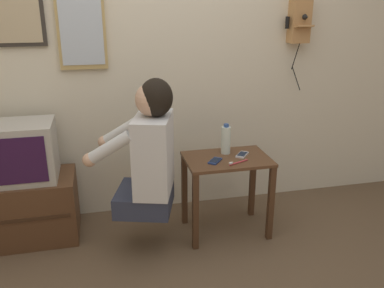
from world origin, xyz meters
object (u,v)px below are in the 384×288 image
object	(u,v)px
person	(149,151)
water_bottle	(226,140)
wall_phone_antique	(300,19)
cell_phone_held	(215,161)
toothbrush	(237,162)
wall_mirror	(81,22)
cell_phone_spare	(242,155)
framed_picture	(16,17)
television	(20,152)

from	to	relation	value
person	water_bottle	distance (m)	0.61
water_bottle	wall_phone_antique	bearing A→B (deg)	27.07
cell_phone_held	toothbrush	size ratio (longest dim) A/B	0.87
wall_mirror	water_bottle	world-z (taller)	wall_mirror
wall_phone_antique	cell_phone_held	xyz separation A→B (m)	(-0.80, -0.49, -0.91)
person	cell_phone_spare	xyz separation A→B (m)	(0.68, 0.12, -0.13)
water_bottle	person	bearing A→B (deg)	-161.27
person	cell_phone_held	bearing A→B (deg)	-66.59
framed_picture	water_bottle	distance (m)	1.66
cell_phone_held	framed_picture	bearing A→B (deg)	-164.39
television	cell_phone_held	world-z (taller)	television
wall_mirror	cell_phone_spare	size ratio (longest dim) A/B	4.83
wall_phone_antique	cell_phone_held	bearing A→B (deg)	-148.51
toothbrush	framed_picture	bearing A→B (deg)	43.91
cell_phone_spare	wall_mirror	bearing A→B (deg)	-165.08
person	water_bottle	bearing A→B (deg)	-54.47
television	toothbrush	xyz separation A→B (m)	(1.44, -0.35, -0.07)
cell_phone_held	water_bottle	world-z (taller)	water_bottle
cell_phone_held	cell_phone_spare	xyz separation A→B (m)	(0.22, 0.07, 0.00)
cell_phone_spare	framed_picture	bearing A→B (deg)	-158.96
framed_picture	water_bottle	world-z (taller)	framed_picture
toothbrush	cell_phone_spare	bearing A→B (deg)	-54.88
wall_mirror	person	bearing A→B (deg)	-57.36
wall_phone_antique	water_bottle	world-z (taller)	wall_phone_antique
wall_phone_antique	framed_picture	world-z (taller)	framed_picture
wall_phone_antique	wall_mirror	bearing A→B (deg)	178.55
television	cell_phone_spare	bearing A→B (deg)	-7.95
television	cell_phone_held	size ratio (longest dim) A/B	3.51
cell_phone_held	toothbrush	world-z (taller)	toothbrush
wall_phone_antique	toothbrush	world-z (taller)	wall_phone_antique
person	toothbrush	size ratio (longest dim) A/B	5.74
water_bottle	toothbrush	distance (m)	0.23
framed_picture	cell_phone_spare	bearing A→B (deg)	-17.43
wall_phone_antique	toothbrush	xyz separation A→B (m)	(-0.66, -0.56, -0.91)
wall_mirror	wall_phone_antique	bearing A→B (deg)	-1.45
framed_picture	water_bottle	xyz separation A→B (m)	(1.38, -0.39, -0.84)
framed_picture	cell_phone_spare	world-z (taller)	framed_picture
cell_phone_held	cell_phone_spare	size ratio (longest dim) A/B	1.00
television	person	bearing A→B (deg)	-21.79
person	wall_phone_antique	xyz separation A→B (m)	(1.26, 0.55, 0.78)
television	water_bottle	bearing A→B (deg)	-5.69
cell_phone_spare	television	bearing A→B (deg)	-149.48
wall_mirror	toothbrush	world-z (taller)	wall_mirror
wall_phone_antique	wall_mirror	world-z (taller)	wall_mirror
wall_phone_antique	wall_mirror	distance (m)	1.64
person	wall_mirror	bearing A→B (deg)	49.44
television	cell_phone_spare	size ratio (longest dim) A/B	3.50
water_bottle	television	bearing A→B (deg)	174.31
television	cell_phone_spare	xyz separation A→B (m)	(1.53, -0.21, -0.07)
wall_mirror	cell_phone_spare	world-z (taller)	wall_mirror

